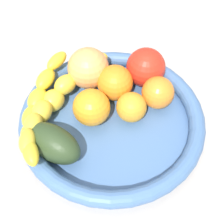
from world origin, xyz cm
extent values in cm
cube|color=#AFA69C|center=(0.00, 0.00, 1.50)|extent=(120.00, 120.00, 3.00)
cylinder|color=#466A9D|center=(0.00, 0.00, 3.77)|extent=(29.64, 29.64, 1.55)
torus|color=#466A9D|center=(0.00, 0.00, 5.90)|extent=(31.53, 31.53, 2.70)
ellipsoid|color=yellow|center=(-13.37, -5.51, 9.21)|extent=(4.74, 5.33, 2.29)
ellipsoid|color=yellow|center=(-10.78, -8.46, 8.05)|extent=(5.49, 5.40, 2.79)
ellipsoid|color=yellow|center=(-7.69, -10.88, 6.89)|extent=(5.91, 5.41, 3.28)
ellipsoid|color=yellow|center=(-4.19, -12.68, 6.89)|extent=(5.79, 4.87, 3.28)
ellipsoid|color=yellow|center=(-0.42, -13.79, 8.05)|extent=(5.36, 3.68, 2.79)
ellipsoid|color=yellow|center=(3.49, -14.18, 9.21)|extent=(4.93, 2.31, 2.29)
ellipsoid|color=yellow|center=(-10.83, 1.21, 9.33)|extent=(2.85, 4.70, 2.45)
ellipsoid|color=yellow|center=(-10.18, -2.22, 8.37)|extent=(4.04, 5.13, 2.89)
ellipsoid|color=yellow|center=(-8.87, -5.46, 7.40)|extent=(5.04, 5.53, 3.33)
ellipsoid|color=yellow|center=(-6.95, -8.38, 6.43)|extent=(5.76, 5.87, 3.77)
ellipsoid|color=yellow|center=(-4.50, -10.87, 7.40)|extent=(5.59, 5.44, 3.33)
ellipsoid|color=yellow|center=(-1.62, -12.83, 8.37)|extent=(5.33, 4.69, 2.89)
ellipsoid|color=yellow|center=(1.59, -14.20, 9.33)|extent=(5.02, 3.69, 2.45)
sphere|color=orange|center=(-5.69, 2.84, 7.77)|extent=(6.45, 6.45, 6.45)
sphere|color=orange|center=(-0.39, 3.55, 7.17)|extent=(5.24, 5.24, 5.24)
sphere|color=orange|center=(-2.02, -2.89, 7.73)|extent=(6.38, 6.38, 6.38)
sphere|color=orange|center=(-1.04, 9.05, 7.44)|extent=(5.78, 5.78, 5.78)
sphere|color=#F9A256|center=(-10.27, -0.56, 8.36)|extent=(7.63, 7.63, 7.63)
sphere|color=red|center=(-6.76, 9.35, 8.17)|extent=(7.25, 7.25, 7.25)
ellipsoid|color=#2C3E21|center=(2.04, -10.70, 7.28)|extent=(11.15, 10.26, 5.88)
camera|label=1|loc=(28.49, -11.31, 48.74)|focal=49.56mm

